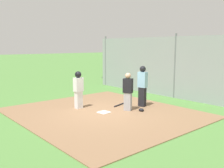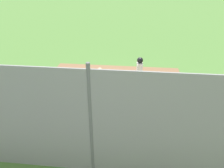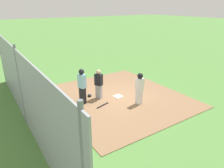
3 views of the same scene
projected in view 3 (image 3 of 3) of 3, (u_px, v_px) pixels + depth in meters
ground_plane at (118, 97)px, 11.28m from camera, size 140.00×140.00×0.00m
dirt_infield at (118, 97)px, 11.28m from camera, size 7.20×6.40×0.03m
home_plate at (118, 96)px, 11.27m from camera, size 0.48×0.48×0.02m
catcher at (99, 84)px, 10.77m from camera, size 0.46×0.40×1.59m
umpire at (82, 86)px, 10.14m from camera, size 0.43×0.34×1.82m
runner at (140, 87)px, 10.14m from camera, size 0.29×0.40×1.62m
baseball_bat at (103, 105)px, 10.23m from camera, size 0.28×0.77×0.06m
catcher_mask at (90, 95)px, 11.25m from camera, size 0.24×0.20×0.12m
backstop_fence at (21, 88)px, 8.26m from camera, size 12.00×0.10×3.35m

